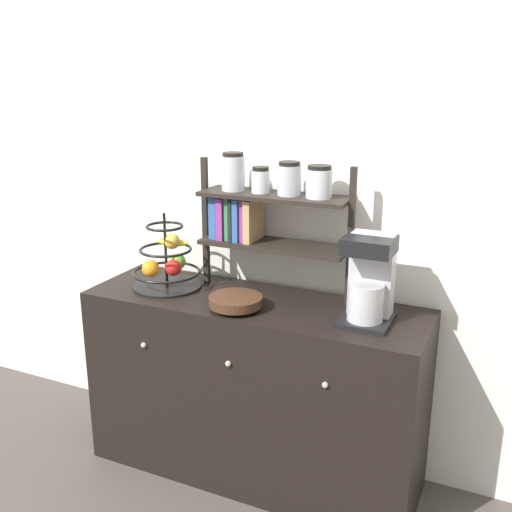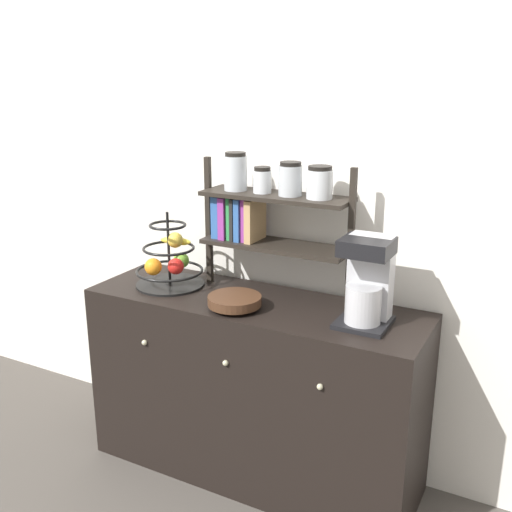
% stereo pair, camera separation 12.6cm
% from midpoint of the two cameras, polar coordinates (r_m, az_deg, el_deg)
% --- Properties ---
extents(ground_plane, '(12.00, 12.00, 0.00)m').
position_cam_midpoint_polar(ground_plane, '(2.76, -3.82, -22.14)').
color(ground_plane, '#47423D').
extents(wall_back, '(7.00, 0.05, 2.60)m').
position_cam_midpoint_polar(wall_back, '(2.64, 0.94, 7.34)').
color(wall_back, silver).
rests_on(wall_back, ground_plane).
extents(sideboard, '(1.46, 0.48, 0.82)m').
position_cam_midpoint_polar(sideboard, '(2.70, -1.59, -12.53)').
color(sideboard, black).
rests_on(sideboard, ground_plane).
extents(coffee_maker, '(0.19, 0.21, 0.34)m').
position_cam_midpoint_polar(coffee_maker, '(2.30, 9.19, -2.25)').
color(coffee_maker, black).
rests_on(coffee_maker, sideboard).
extents(fruit_stand, '(0.31, 0.31, 0.34)m').
position_cam_midpoint_polar(fruit_stand, '(2.69, -9.80, -0.72)').
color(fruit_stand, black).
rests_on(fruit_stand, sideboard).
extents(wooden_bowl, '(0.22, 0.22, 0.05)m').
position_cam_midpoint_polar(wooden_bowl, '(2.43, -3.45, -4.36)').
color(wooden_bowl, '#422819').
rests_on(wooden_bowl, sideboard).
extents(shelf_hutch, '(0.69, 0.20, 0.60)m').
position_cam_midpoint_polar(shelf_hutch, '(2.53, -0.80, 4.75)').
color(shelf_hutch, black).
rests_on(shelf_hutch, sideboard).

